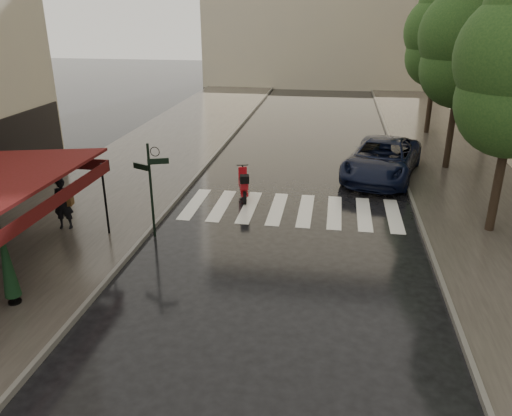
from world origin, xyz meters
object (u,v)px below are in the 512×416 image
(pedestrian_with_umbrella, at_px, (60,181))
(parasol_front, at_px, (6,260))
(scooter, at_px, (244,185))
(parked_car, at_px, (382,159))

(pedestrian_with_umbrella, xyz_separation_m, parasol_front, (1.02, -4.43, -0.46))
(scooter, distance_m, parked_car, 6.55)
(pedestrian_with_umbrella, bearing_deg, scooter, 26.69)
(pedestrian_with_umbrella, height_order, scooter, pedestrian_with_umbrella)
(pedestrian_with_umbrella, distance_m, parasol_front, 4.57)
(scooter, xyz_separation_m, parked_car, (5.47, 3.59, 0.28))
(parked_car, bearing_deg, pedestrian_with_umbrella, -130.59)
(parasol_front, bearing_deg, parked_car, 50.95)
(pedestrian_with_umbrella, height_order, parasol_front, pedestrian_with_umbrella)
(pedestrian_with_umbrella, relative_size, parasol_front, 1.12)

